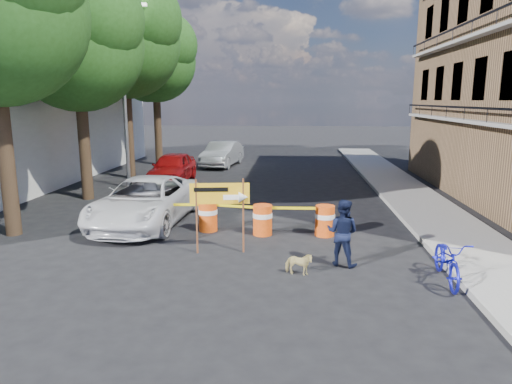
% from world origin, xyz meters
% --- Properties ---
extents(ground, '(120.00, 120.00, 0.00)m').
position_xyz_m(ground, '(0.00, 0.00, 0.00)').
color(ground, black).
rests_on(ground, ground).
extents(sidewalk_east, '(2.40, 40.00, 0.15)m').
position_xyz_m(sidewalk_east, '(6.20, 6.00, 0.07)').
color(sidewalk_east, gray).
rests_on(sidewalk_east, ground).
extents(tree_mid_a, '(5.25, 5.00, 8.68)m').
position_xyz_m(tree_mid_a, '(-6.74, 7.00, 6.01)').
color(tree_mid_a, '#332316').
rests_on(tree_mid_a, ground).
extents(tree_mid_b, '(5.67, 5.40, 9.62)m').
position_xyz_m(tree_mid_b, '(-6.73, 12.00, 6.71)').
color(tree_mid_b, '#332316').
rests_on(tree_mid_b, ground).
extents(tree_far, '(5.04, 4.80, 8.84)m').
position_xyz_m(tree_far, '(-6.74, 17.00, 6.22)').
color(tree_far, '#332316').
rests_on(tree_far, ground).
extents(streetlamp, '(1.25, 0.18, 8.00)m').
position_xyz_m(streetlamp, '(-5.93, 9.50, 4.38)').
color(streetlamp, gray).
rests_on(streetlamp, ground).
extents(barrel_far_left, '(0.58, 0.58, 0.90)m').
position_xyz_m(barrel_far_left, '(-3.69, 2.57, 0.47)').
color(barrel_far_left, '#D7470C').
rests_on(barrel_far_left, ground).
extents(barrel_mid_left, '(0.58, 0.58, 0.90)m').
position_xyz_m(barrel_mid_left, '(-1.13, 2.86, 0.47)').
color(barrel_mid_left, '#D7470C').
rests_on(barrel_mid_left, ground).
extents(barrel_mid_right, '(0.58, 0.58, 0.90)m').
position_xyz_m(barrel_mid_right, '(0.55, 2.57, 0.47)').
color(barrel_mid_right, '#D7470C').
rests_on(barrel_mid_right, ground).
extents(barrel_far_right, '(0.58, 0.58, 0.90)m').
position_xyz_m(barrel_far_right, '(2.37, 2.63, 0.47)').
color(barrel_far_right, '#D7470C').
rests_on(barrel_far_right, ground).
extents(detour_sign, '(1.51, 0.34, 1.96)m').
position_xyz_m(detour_sign, '(-0.23, 0.89, 1.44)').
color(detour_sign, '#592D19').
rests_on(detour_sign, ground).
extents(pedestrian, '(0.97, 0.88, 1.62)m').
position_xyz_m(pedestrian, '(2.61, 0.23, 0.81)').
color(pedestrian, black).
rests_on(pedestrian, ground).
extents(bicycle, '(0.74, 1.06, 1.93)m').
position_xyz_m(bicycle, '(4.80, -0.66, 0.97)').
color(bicycle, '#1618B4').
rests_on(bicycle, ground).
extents(dog, '(0.68, 0.40, 0.54)m').
position_xyz_m(dog, '(1.57, -0.53, 0.27)').
color(dog, '#D9C67C').
rests_on(dog, ground).
extents(suv_white, '(2.73, 5.44, 1.48)m').
position_xyz_m(suv_white, '(-3.27, 3.50, 0.74)').
color(suv_white, silver).
rests_on(suv_white, ground).
extents(sedan_red, '(1.72, 4.22, 1.43)m').
position_xyz_m(sedan_red, '(-4.36, 10.97, 0.72)').
color(sedan_red, maroon).
rests_on(sedan_red, ground).
extents(sedan_silver, '(2.16, 4.64, 1.47)m').
position_xyz_m(sedan_silver, '(-2.80, 16.64, 0.74)').
color(sedan_silver, '#A9ACB1').
rests_on(sedan_silver, ground).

